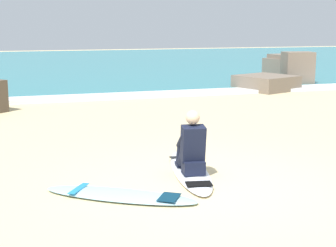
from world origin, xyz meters
TOP-DOWN VIEW (x-y plane):
  - ground_plane at (0.00, 0.00)m, footprint 80.00×80.00m
  - sea at (0.00, 22.71)m, footprint 80.00×28.00m
  - breaking_foam at (0.00, 9.01)m, footprint 80.00×0.90m
  - surfboard_main at (-0.05, 0.73)m, footprint 0.97×2.48m
  - surfer_seated at (-0.09, 0.54)m, footprint 0.42×0.73m
  - surfboard_spare_near at (-1.33, -0.06)m, footprint 2.06×1.61m
  - rock_outcrop_distant at (7.07, 10.23)m, footprint 3.42×3.54m

SIDE VIEW (x-z plane):
  - ground_plane at x=0.00m, z-range 0.00..0.00m
  - surfboard_main at x=-0.05m, z-range 0.00..0.07m
  - surfboard_spare_near at x=-1.33m, z-range 0.00..0.07m
  - sea at x=0.00m, z-range 0.00..0.10m
  - breaking_foam at x=0.00m, z-range 0.00..0.11m
  - surfer_seated at x=-0.09m, z-range -0.04..0.91m
  - rock_outcrop_distant at x=7.07m, z-range -0.17..1.10m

